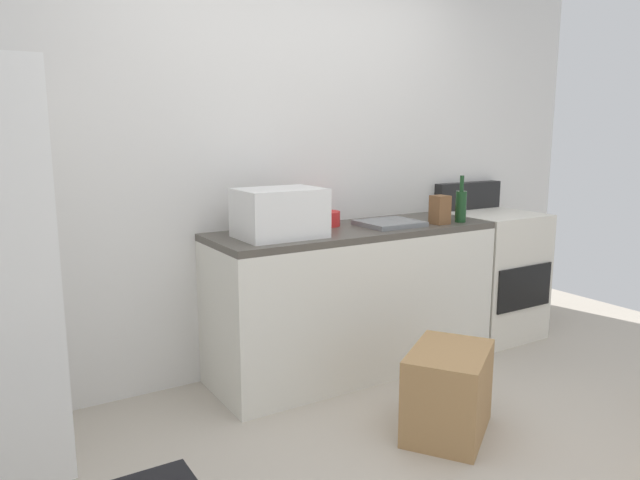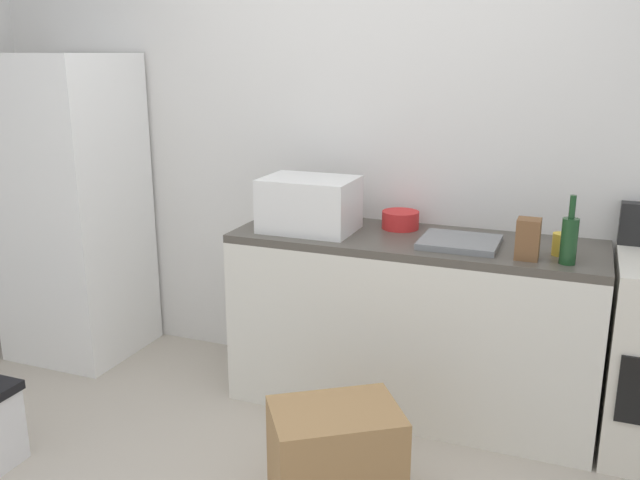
{
  "view_description": "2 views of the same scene",
  "coord_description": "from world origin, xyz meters",
  "px_view_note": "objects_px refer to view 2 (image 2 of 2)",
  "views": [
    {
      "loc": [
        -1.74,
        -1.72,
        1.48
      ],
      "look_at": [
        -0.13,
        0.9,
        0.91
      ],
      "focal_mm": 33.31,
      "sensor_mm": 36.0,
      "label": 1
    },
    {
      "loc": [
        1.05,
        -1.97,
        1.78
      ],
      "look_at": [
        -0.07,
        0.86,
        0.94
      ],
      "focal_mm": 38.3,
      "sensor_mm": 36.0,
      "label": 2
    }
  ],
  "objects_px": {
    "mixing_bowl": "(400,220)",
    "refrigerator": "(72,209)",
    "wine_bottle": "(569,239)",
    "cardboard_box_large": "(335,458)",
    "knife_block": "(528,239)",
    "microwave": "(309,204)",
    "coffee_mug": "(561,244)"
  },
  "relations": [
    {
      "from": "refrigerator",
      "to": "coffee_mug",
      "type": "height_order",
      "value": "refrigerator"
    },
    {
      "from": "wine_bottle",
      "to": "mixing_bowl",
      "type": "bearing_deg",
      "value": 158.2
    },
    {
      "from": "refrigerator",
      "to": "cardboard_box_large",
      "type": "height_order",
      "value": "refrigerator"
    },
    {
      "from": "knife_block",
      "to": "cardboard_box_large",
      "type": "relative_size",
      "value": 0.36
    },
    {
      "from": "cardboard_box_large",
      "to": "coffee_mug",
      "type": "bearing_deg",
      "value": 49.36
    },
    {
      "from": "refrigerator",
      "to": "coffee_mug",
      "type": "distance_m",
      "value": 2.73
    },
    {
      "from": "microwave",
      "to": "coffee_mug",
      "type": "bearing_deg",
      "value": 0.01
    },
    {
      "from": "mixing_bowl",
      "to": "refrigerator",
      "type": "bearing_deg",
      "value": -174.04
    },
    {
      "from": "refrigerator",
      "to": "knife_block",
      "type": "bearing_deg",
      "value": -2.56
    },
    {
      "from": "coffee_mug",
      "to": "knife_block",
      "type": "bearing_deg",
      "value": -140.1
    },
    {
      "from": "knife_block",
      "to": "mixing_bowl",
      "type": "relative_size",
      "value": 0.95
    },
    {
      "from": "microwave",
      "to": "knife_block",
      "type": "height_order",
      "value": "microwave"
    },
    {
      "from": "cardboard_box_large",
      "to": "mixing_bowl",
      "type": "bearing_deg",
      "value": 92.4
    },
    {
      "from": "coffee_mug",
      "to": "mixing_bowl",
      "type": "relative_size",
      "value": 0.53
    },
    {
      "from": "coffee_mug",
      "to": "cardboard_box_large",
      "type": "height_order",
      "value": "coffee_mug"
    },
    {
      "from": "coffee_mug",
      "to": "cardboard_box_large",
      "type": "relative_size",
      "value": 0.2
    },
    {
      "from": "wine_bottle",
      "to": "coffee_mug",
      "type": "xyz_separation_m",
      "value": [
        -0.03,
        0.13,
        -0.06
      ]
    },
    {
      "from": "microwave",
      "to": "knife_block",
      "type": "xyz_separation_m",
      "value": [
        1.08,
        -0.11,
        -0.05
      ]
    },
    {
      "from": "refrigerator",
      "to": "knife_block",
      "type": "xyz_separation_m",
      "value": [
        2.59,
        -0.12,
        0.1
      ]
    },
    {
      "from": "wine_bottle",
      "to": "cardboard_box_large",
      "type": "height_order",
      "value": "wine_bottle"
    },
    {
      "from": "refrigerator",
      "to": "mixing_bowl",
      "type": "height_order",
      "value": "refrigerator"
    },
    {
      "from": "mixing_bowl",
      "to": "cardboard_box_large",
      "type": "distance_m",
      "value": 1.3
    },
    {
      "from": "microwave",
      "to": "mixing_bowl",
      "type": "height_order",
      "value": "microwave"
    },
    {
      "from": "mixing_bowl",
      "to": "microwave",
      "type": "bearing_deg",
      "value": -154.13
    },
    {
      "from": "mixing_bowl",
      "to": "cardboard_box_large",
      "type": "xyz_separation_m",
      "value": [
        0.05,
        -1.08,
        -0.73
      ]
    },
    {
      "from": "cardboard_box_large",
      "to": "microwave",
      "type": "bearing_deg",
      "value": 118.17
    },
    {
      "from": "coffee_mug",
      "to": "cardboard_box_large",
      "type": "distance_m",
      "value": 1.36
    },
    {
      "from": "refrigerator",
      "to": "cardboard_box_large",
      "type": "xyz_separation_m",
      "value": [
        1.98,
        -0.87,
        -0.67
      ]
    },
    {
      "from": "wine_bottle",
      "to": "mixing_bowl",
      "type": "xyz_separation_m",
      "value": [
        -0.83,
        0.33,
        -0.06
      ]
    },
    {
      "from": "microwave",
      "to": "coffee_mug",
      "type": "height_order",
      "value": "microwave"
    },
    {
      "from": "microwave",
      "to": "mixing_bowl",
      "type": "relative_size",
      "value": 2.42
    },
    {
      "from": "microwave",
      "to": "mixing_bowl",
      "type": "bearing_deg",
      "value": 25.87
    }
  ]
}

